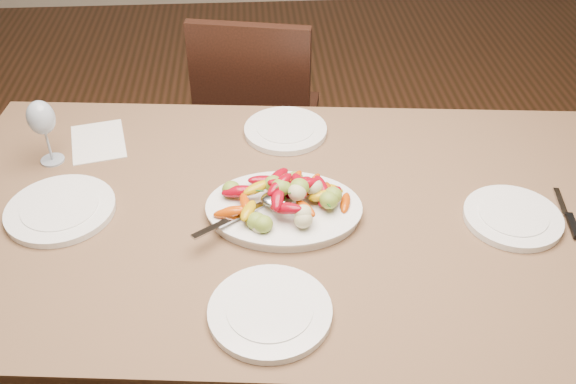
% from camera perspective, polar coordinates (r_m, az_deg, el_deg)
% --- Properties ---
extents(floor, '(6.00, 6.00, 0.00)m').
position_cam_1_polar(floor, '(2.38, -2.15, -11.44)').
color(floor, '#341D0F').
rests_on(floor, ground).
extents(dining_table, '(1.93, 1.21, 0.76)m').
position_cam_1_polar(dining_table, '(1.92, -0.00, -10.38)').
color(dining_table, brown).
rests_on(dining_table, ground).
extents(chair_far, '(0.50, 0.50, 0.95)m').
position_cam_1_polar(chair_far, '(2.55, -2.41, 6.59)').
color(chair_far, black).
rests_on(chair_far, ground).
extents(serving_platter, '(0.41, 0.32, 0.02)m').
position_cam_1_polar(serving_platter, '(1.63, -0.37, -1.69)').
color(serving_platter, white).
rests_on(serving_platter, dining_table).
extents(roasted_vegetables, '(0.33, 0.24, 0.09)m').
position_cam_1_polar(roasted_vegetables, '(1.59, -0.38, -0.12)').
color(roasted_vegetables, maroon).
rests_on(roasted_vegetables, serving_platter).
extents(serving_spoon, '(0.23, 0.25, 0.03)m').
position_cam_1_polar(serving_spoon, '(1.58, -2.78, -1.49)').
color(serving_spoon, '#9EA0A8').
rests_on(serving_spoon, serving_platter).
extents(plate_left, '(0.28, 0.28, 0.02)m').
position_cam_1_polar(plate_left, '(1.74, -19.56, -1.50)').
color(plate_left, white).
rests_on(plate_left, dining_table).
extents(plate_right, '(0.25, 0.25, 0.02)m').
position_cam_1_polar(plate_right, '(1.71, 19.34, -2.16)').
color(plate_right, white).
rests_on(plate_right, dining_table).
extents(plate_far, '(0.25, 0.25, 0.02)m').
position_cam_1_polar(plate_far, '(1.94, -0.22, 5.49)').
color(plate_far, white).
rests_on(plate_far, dining_table).
extents(plate_near, '(0.27, 0.27, 0.02)m').
position_cam_1_polar(plate_near, '(1.40, -1.61, -10.60)').
color(plate_near, white).
rests_on(plate_near, dining_table).
extents(wine_glass, '(0.08, 0.08, 0.20)m').
position_cam_1_polar(wine_glass, '(1.89, -20.83, 5.13)').
color(wine_glass, '#8C99A5').
rests_on(wine_glass, dining_table).
extents(menu_card, '(0.19, 0.24, 0.00)m').
position_cam_1_polar(menu_card, '(1.98, -16.52, 4.33)').
color(menu_card, silver).
rests_on(menu_card, dining_table).
extents(table_knife, '(0.05, 0.20, 0.01)m').
position_cam_1_polar(table_knife, '(1.78, 23.54, -1.91)').
color(table_knife, '#9EA0A8').
rests_on(table_knife, dining_table).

